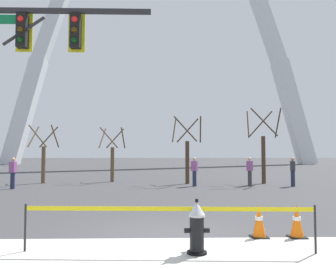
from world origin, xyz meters
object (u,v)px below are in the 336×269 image
monument_arch (160,27)px  pedestrian_walking_right (250,171)px  traffic_cone_by_hydrant (297,221)px  traffic_signal_gantry (12,67)px  traffic_cone_mid_sidewalk (259,221)px  fire_hydrant (197,228)px  pedestrian_near_trees (194,171)px  pedestrian_walking_left (13,173)px  pedestrian_standing_center (293,171)px

monument_arch → pedestrian_walking_right: bearing=-82.4°
traffic_cone_by_hydrant → traffic_signal_gantry: size_ratio=0.12×
traffic_cone_by_hydrant → traffic_cone_mid_sidewalk: 0.81m
traffic_cone_mid_sidewalk → fire_hydrant: bearing=-141.6°
traffic_cone_mid_sidewalk → pedestrian_walking_right: pedestrian_walking_right is taller
traffic_cone_by_hydrant → monument_arch: size_ratio=0.01×
monument_arch → pedestrian_near_trees: (1.77, -36.18, -21.39)m
traffic_cone_by_hydrant → pedestrian_near_trees: 11.56m
pedestrian_walking_left → traffic_cone_by_hydrant: bearing=-44.9°
traffic_cone_mid_sidewalk → traffic_signal_gantry: bearing=165.4°
traffic_signal_gantry → monument_arch: monument_arch is taller
traffic_cone_by_hydrant → pedestrian_standing_center: pedestrian_standing_center is taller
traffic_signal_gantry → monument_arch: 49.68m
monument_arch → pedestrian_walking_right: (4.84, -36.10, -21.39)m
pedestrian_standing_center → pedestrian_walking_right: (-2.28, 0.30, 0.00)m
traffic_cone_mid_sidewalk → pedestrian_walking_right: bearing=76.2°
fire_hydrant → traffic_cone_mid_sidewalk: fire_hydrant is taller
fire_hydrant → traffic_signal_gantry: traffic_signal_gantry is taller
traffic_cone_by_hydrant → pedestrian_walking_left: (-10.41, 10.36, 0.46)m
traffic_cone_by_hydrant → traffic_cone_mid_sidewalk: (-0.81, 0.03, 0.00)m
traffic_cone_mid_sidewalk → traffic_cone_by_hydrant: bearing=-2.2°
traffic_signal_gantry → pedestrian_walking_left: (-3.55, 8.76, -3.25)m
monument_arch → pedestrian_walking_left: 43.68m
monument_arch → pedestrian_standing_center: size_ratio=31.94×
pedestrian_walking_right → pedestrian_near_trees: (-3.07, -0.08, 0.00)m
traffic_cone_by_hydrant → pedestrian_standing_center: size_ratio=0.46×
traffic_signal_gantry → pedestrian_standing_center: bearing=40.9°
traffic_cone_mid_sidewalk → pedestrian_near_trees: (-0.23, 11.48, 0.46)m
traffic_cone_mid_sidewalk → monument_arch: monument_arch is taller
pedestrian_near_trees → traffic_signal_gantry: bearing=-120.4°
monument_arch → pedestrian_near_trees: 42.06m
pedestrian_walking_left → traffic_cone_mid_sidewalk: bearing=-47.1°
fire_hydrant → pedestrian_walking_right: (4.32, 12.72, 0.35)m
pedestrian_standing_center → monument_arch: bearing=101.1°
traffic_cone_mid_sidewalk → pedestrian_walking_left: (-9.60, 10.33, 0.46)m
pedestrian_walking_left → pedestrian_standing_center: 14.76m
traffic_cone_mid_sidewalk → pedestrian_near_trees: pedestrian_near_trees is taller
traffic_cone_by_hydrant → pedestrian_walking_left: 14.70m
pedestrian_standing_center → pedestrian_walking_right: bearing=172.6°
pedestrian_walking_left → pedestrian_walking_right: same height
pedestrian_walking_left → pedestrian_walking_right: size_ratio=1.00×
pedestrian_near_trees → traffic_cone_mid_sidewalk: bearing=-88.9°
traffic_signal_gantry → pedestrian_near_trees: (5.82, 9.90, -3.25)m
traffic_signal_gantry → pedestrian_walking_left: size_ratio=3.77×
fire_hydrant → pedestrian_standing_center: bearing=62.0°
pedestrian_walking_right → pedestrian_near_trees: 3.07m
traffic_cone_by_hydrant → pedestrian_walking_left: bearing=135.1°
pedestrian_walking_left → pedestrian_standing_center: bearing=3.6°
pedestrian_standing_center → traffic_cone_mid_sidewalk: bearing=-114.5°
fire_hydrant → pedestrian_near_trees: size_ratio=0.62×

